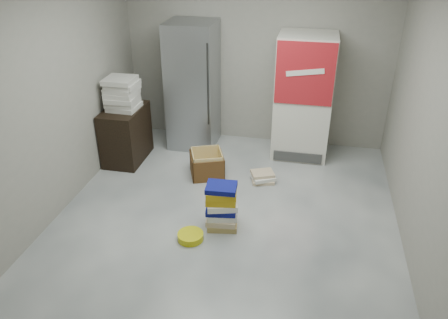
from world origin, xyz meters
TOP-DOWN VIEW (x-y plane):
  - ground at (0.00, 0.00)m, footprint 5.00×5.00m
  - room_shell at (0.00, 0.00)m, footprint 4.04×5.04m
  - steel_fridge at (-0.90, 2.13)m, footprint 0.70×0.72m
  - coke_cooler at (0.75, 2.12)m, footprint 0.80×0.73m
  - wood_shelf at (-1.73, 1.40)m, footprint 0.50×0.80m
  - supply_box_stack at (-1.72, 1.40)m, footprint 0.43×0.45m
  - phonebook_stack_main at (-0.02, 0.06)m, footprint 0.40×0.35m
  - phonebook_stack_side at (0.32, 1.16)m, footprint 0.38×0.36m
  - cardboard_box at (-0.47, 1.18)m, footprint 0.57×0.57m
  - bucket_lid at (-0.31, -0.25)m, footprint 0.39×0.39m

SIDE VIEW (x-z plane):
  - ground at x=0.00m, z-range 0.00..0.00m
  - bucket_lid at x=-0.31m, z-range 0.00..0.08m
  - phonebook_stack_side at x=0.32m, z-range 0.00..0.13m
  - cardboard_box at x=-0.47m, z-range -0.03..0.32m
  - phonebook_stack_main at x=-0.02m, z-range 0.00..0.56m
  - wood_shelf at x=-1.73m, z-range 0.00..0.80m
  - coke_cooler at x=0.75m, z-range 0.00..1.80m
  - steel_fridge at x=-0.90m, z-range 0.00..1.90m
  - supply_box_stack at x=-1.72m, z-range 0.80..1.25m
  - room_shell at x=0.00m, z-range 0.39..3.21m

